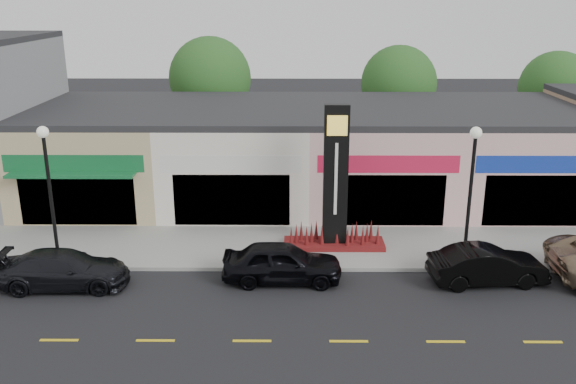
# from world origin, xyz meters

# --- Properties ---
(ground) EXTENTS (120.00, 120.00, 0.00)m
(ground) POSITION_xyz_m (0.00, 0.00, 0.00)
(ground) COLOR black
(ground) RESTS_ON ground
(sidewalk) EXTENTS (52.00, 4.30, 0.15)m
(sidewalk) POSITION_xyz_m (0.00, 4.35, 0.07)
(sidewalk) COLOR gray
(sidewalk) RESTS_ON ground
(curb) EXTENTS (52.00, 0.20, 0.15)m
(curb) POSITION_xyz_m (0.00, 2.10, 0.07)
(curb) COLOR gray
(curb) RESTS_ON ground
(shop_beige) EXTENTS (7.00, 10.85, 4.80)m
(shop_beige) POSITION_xyz_m (-8.50, 11.46, 2.40)
(shop_beige) COLOR tan
(shop_beige) RESTS_ON ground
(shop_cream) EXTENTS (7.00, 10.01, 4.80)m
(shop_cream) POSITION_xyz_m (-1.50, 11.47, 2.40)
(shop_cream) COLOR silver
(shop_cream) RESTS_ON ground
(shop_pink_w) EXTENTS (7.00, 10.01, 4.80)m
(shop_pink_w) POSITION_xyz_m (5.50, 11.47, 2.40)
(shop_pink_w) COLOR #C79997
(shop_pink_w) RESTS_ON ground
(shop_pink_e) EXTENTS (7.00, 10.01, 4.80)m
(shop_pink_e) POSITION_xyz_m (12.50, 11.47, 2.40)
(shop_pink_e) COLOR #C79997
(shop_pink_e) RESTS_ON ground
(tree_rear_west) EXTENTS (5.20, 5.20, 7.83)m
(tree_rear_west) POSITION_xyz_m (-4.00, 19.50, 5.22)
(tree_rear_west) COLOR #382619
(tree_rear_west) RESTS_ON ground
(tree_rear_mid) EXTENTS (4.80, 4.80, 7.29)m
(tree_rear_mid) POSITION_xyz_m (8.00, 19.50, 4.88)
(tree_rear_mid) COLOR #382619
(tree_rear_mid) RESTS_ON ground
(tree_rear_east) EXTENTS (4.60, 4.60, 6.94)m
(tree_rear_east) POSITION_xyz_m (18.00, 19.50, 4.63)
(tree_rear_east) COLOR #382619
(tree_rear_east) RESTS_ON ground
(lamp_west_near) EXTENTS (0.44, 0.44, 5.47)m
(lamp_west_near) POSITION_xyz_m (-8.00, 2.50, 3.48)
(lamp_west_near) COLOR black
(lamp_west_near) RESTS_ON sidewalk
(lamp_east_near) EXTENTS (0.44, 0.44, 5.47)m
(lamp_east_near) POSITION_xyz_m (8.00, 2.50, 3.48)
(lamp_east_near) COLOR black
(lamp_east_near) RESTS_ON sidewalk
(pylon_sign) EXTENTS (4.20, 1.30, 6.00)m
(pylon_sign) POSITION_xyz_m (3.00, 4.20, 2.27)
(pylon_sign) COLOR maroon
(pylon_sign) RESTS_ON sidewalk
(car_dark_sedan) EXTENTS (2.08, 4.76, 1.36)m
(car_dark_sedan) POSITION_xyz_m (-7.10, 0.69, 0.68)
(car_dark_sedan) COLOR black
(car_dark_sedan) RESTS_ON ground
(car_black_sedan) EXTENTS (1.81, 4.44, 1.51)m
(car_black_sedan) POSITION_xyz_m (0.87, 1.20, 0.75)
(car_black_sedan) COLOR black
(car_black_sedan) RESTS_ON ground
(car_black_conv) EXTENTS (1.88, 4.39, 1.41)m
(car_black_conv) POSITION_xyz_m (8.46, 1.09, 0.70)
(car_black_conv) COLOR black
(car_black_conv) RESTS_ON ground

